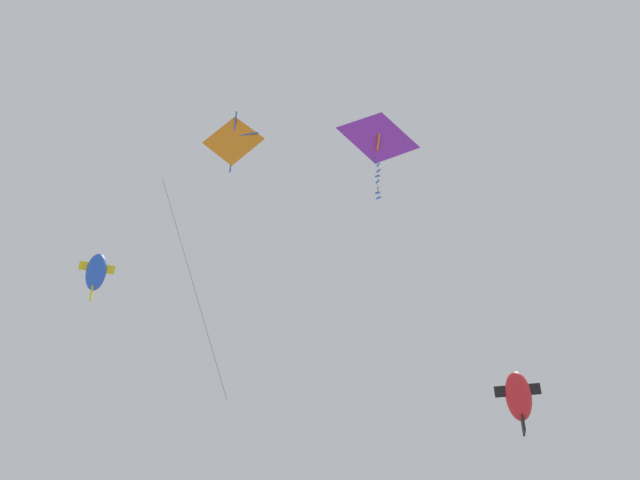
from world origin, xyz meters
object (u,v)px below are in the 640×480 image
Objects in this scene: kite_delta_mid_left at (378,139)px; kite_diamond_low_drifter at (233,142)px; kite_fish_highest at (96,272)px; kite_fish_near_left at (519,396)px.

kite_diamond_low_drifter is at bearing 168.53° from kite_delta_mid_left.
kite_fish_highest is at bearing 163.95° from kite_diamond_low_drifter.
kite_delta_mid_left is at bearing -114.22° from kite_fish_near_left.
kite_fish_near_left reaches higher than kite_fish_highest.
kite_diamond_low_drifter reaches higher than kite_fish_highest.
kite_delta_mid_left is at bearing -13.13° from kite_fish_highest.
kite_delta_mid_left is at bearing -3.48° from kite_diamond_low_drifter.
kite_delta_mid_left is 2.22× the size of kite_fish_highest.
kite_delta_mid_left reaches higher than kite_fish_near_left.
kite_diamond_low_drifter reaches higher than kite_fish_near_left.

